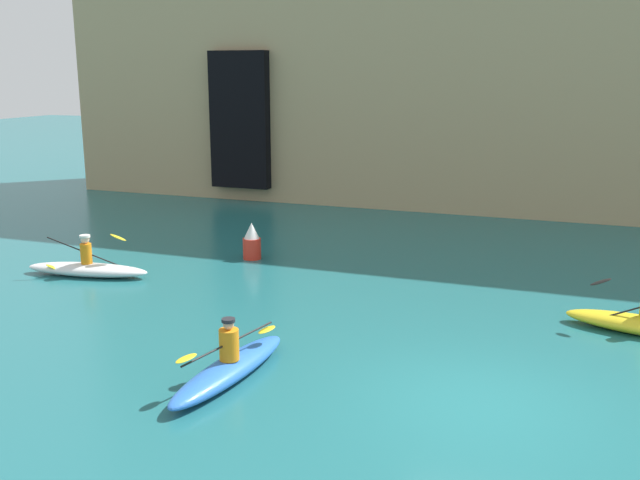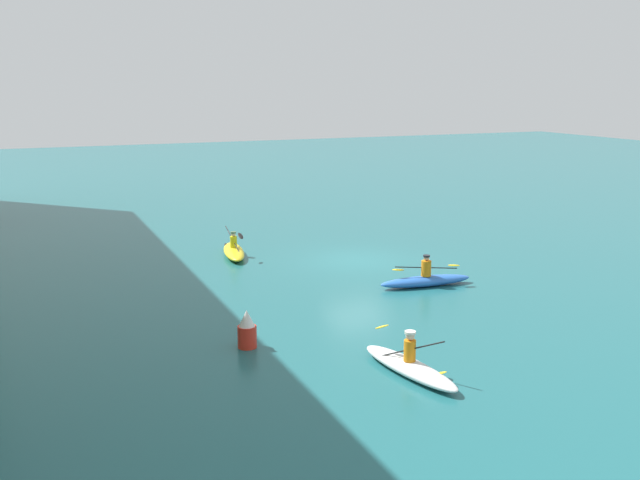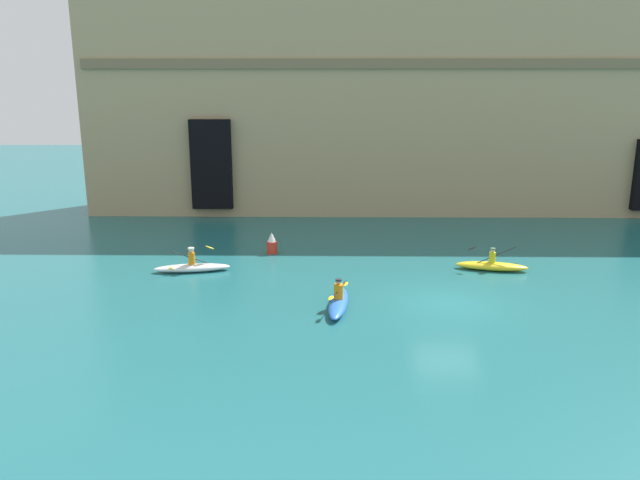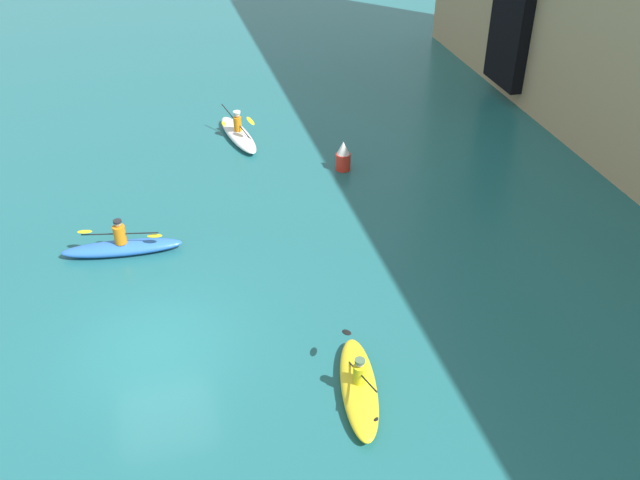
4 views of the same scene
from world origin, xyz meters
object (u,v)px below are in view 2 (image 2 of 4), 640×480
(marker_buoy, at_px, (247,330))
(kayak_blue, at_px, (426,280))
(kayak_white, at_px, (409,366))
(kayak_yellow, at_px, (234,251))

(marker_buoy, bearing_deg, kayak_blue, -67.13)
(marker_buoy, bearing_deg, kayak_white, -136.83)
(kayak_white, distance_m, kayak_blue, 7.93)
(kayak_white, relative_size, marker_buoy, 3.27)
(kayak_blue, height_order, marker_buoy, kayak_blue)
(kayak_white, distance_m, kayak_yellow, 13.56)
(kayak_blue, distance_m, marker_buoy, 8.26)
(kayak_white, xyz_separation_m, kayak_blue, (6.53, -4.49, 0.02))
(kayak_white, xyz_separation_m, kayak_yellow, (13.55, 0.44, 0.00))
(kayak_blue, bearing_deg, marker_buoy, -151.44)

